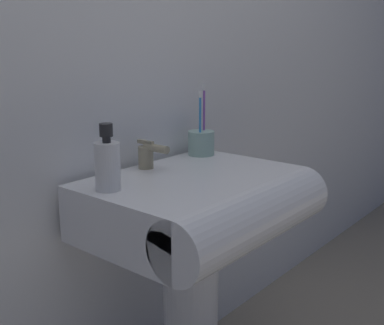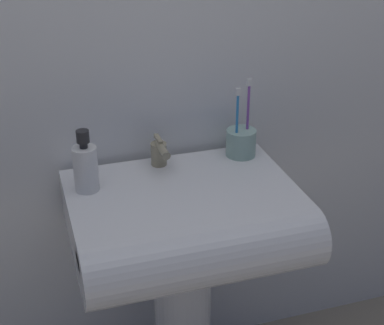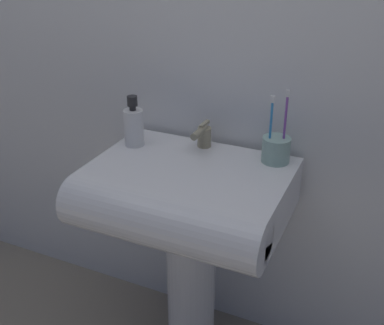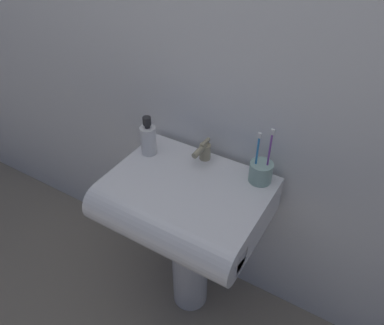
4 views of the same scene
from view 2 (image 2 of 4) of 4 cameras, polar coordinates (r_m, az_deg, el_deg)
sink_pedestal at (r=1.75m, az=-0.89°, el=-15.13°), size 0.16×0.16×0.58m
sink_basin at (r=1.49m, az=-0.40°, el=-6.01°), size 0.58×0.46×0.15m
faucet at (r=1.59m, az=-3.16°, el=1.00°), size 0.04×0.11×0.08m
toothbrush_cup at (r=1.65m, az=4.78°, el=2.03°), size 0.08×0.08×0.22m
soap_bottle at (r=1.48m, az=-10.29°, el=-0.39°), size 0.06×0.06×0.16m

